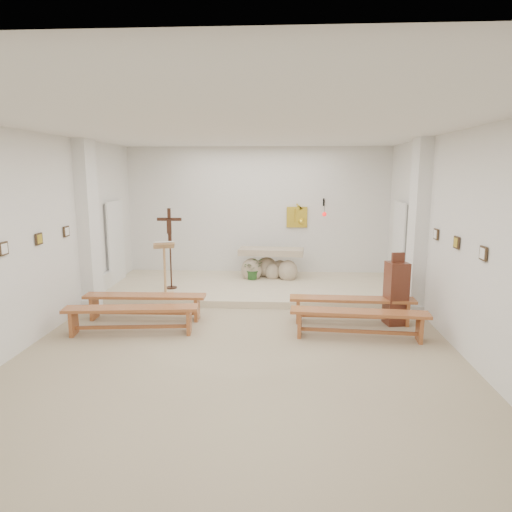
# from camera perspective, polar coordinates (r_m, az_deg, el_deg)

# --- Properties ---
(ground) EXTENTS (7.00, 10.00, 0.00)m
(ground) POSITION_cam_1_polar(r_m,az_deg,el_deg) (7.80, -1.79, -10.88)
(ground) COLOR tan
(ground) RESTS_ON ground
(wall_left) EXTENTS (0.02, 10.00, 3.50)m
(wall_left) POSITION_cam_1_polar(r_m,az_deg,el_deg) (8.41, -26.29, 1.94)
(wall_left) COLOR silver
(wall_left) RESTS_ON ground
(wall_right) EXTENTS (0.02, 10.00, 3.50)m
(wall_right) POSITION_cam_1_polar(r_m,az_deg,el_deg) (7.85, 24.43, 1.54)
(wall_right) COLOR silver
(wall_right) RESTS_ON ground
(wall_back) EXTENTS (7.00, 0.02, 3.50)m
(wall_back) POSITION_cam_1_polar(r_m,az_deg,el_deg) (12.29, 0.22, 5.38)
(wall_back) COLOR silver
(wall_back) RESTS_ON ground
(ceiling) EXTENTS (7.00, 10.00, 0.02)m
(ceiling) POSITION_cam_1_polar(r_m,az_deg,el_deg) (7.30, -1.95, 15.57)
(ceiling) COLOR silver
(ceiling) RESTS_ON wall_back
(sanctuary_platform) EXTENTS (6.98, 3.00, 0.15)m
(sanctuary_platform) POSITION_cam_1_polar(r_m,az_deg,el_deg) (11.11, -0.20, -3.94)
(sanctuary_platform) COLOR beige
(sanctuary_platform) RESTS_ON ground
(pilaster_left) EXTENTS (0.26, 0.55, 3.50)m
(pilaster_left) POSITION_cam_1_polar(r_m,az_deg,el_deg) (10.13, -20.18, 3.65)
(pilaster_left) COLOR white
(pilaster_left) RESTS_ON ground
(pilaster_right) EXTENTS (0.26, 0.55, 3.50)m
(pilaster_right) POSITION_cam_1_polar(r_m,az_deg,el_deg) (9.69, 19.57, 3.41)
(pilaster_right) COLOR white
(pilaster_right) RESTS_ON ground
(gold_wall_relief) EXTENTS (0.55, 0.04, 0.55)m
(gold_wall_relief) POSITION_cam_1_polar(r_m,az_deg,el_deg) (12.26, 5.14, 4.86)
(gold_wall_relief) COLOR gold
(gold_wall_relief) RESTS_ON wall_back
(sanctuary_lamp) EXTENTS (0.11, 0.36, 0.44)m
(sanctuary_lamp) POSITION_cam_1_polar(r_m,az_deg,el_deg) (12.04, 8.53, 5.44)
(sanctuary_lamp) COLOR black
(sanctuary_lamp) RESTS_ON wall_back
(station_frame_left_front) EXTENTS (0.03, 0.20, 0.20)m
(station_frame_left_front) POSITION_cam_1_polar(r_m,az_deg,el_deg) (7.73, -29.03, 0.81)
(station_frame_left_front) COLOR #392919
(station_frame_left_front) RESTS_ON wall_left
(station_frame_left_mid) EXTENTS (0.03, 0.20, 0.20)m
(station_frame_left_mid) POSITION_cam_1_polar(r_m,az_deg,el_deg) (8.58, -25.51, 1.94)
(station_frame_left_mid) COLOR #392919
(station_frame_left_mid) RESTS_ON wall_left
(station_frame_left_rear) EXTENTS (0.03, 0.20, 0.20)m
(station_frame_left_rear) POSITION_cam_1_polar(r_m,az_deg,el_deg) (9.46, -22.63, 2.86)
(station_frame_left_rear) COLOR #392919
(station_frame_left_rear) RESTS_ON wall_left
(station_frame_right_front) EXTENTS (0.03, 0.20, 0.20)m
(station_frame_right_front) POSITION_cam_1_polar(r_m,az_deg,el_deg) (7.11, 26.55, 0.30)
(station_frame_right_front) COLOR #392919
(station_frame_right_front) RESTS_ON wall_right
(station_frame_right_mid) EXTENTS (0.03, 0.20, 0.20)m
(station_frame_right_mid) POSITION_cam_1_polar(r_m,az_deg,el_deg) (8.03, 23.78, 1.56)
(station_frame_right_mid) COLOR #392919
(station_frame_right_mid) RESTS_ON wall_right
(station_frame_right_rear) EXTENTS (0.03, 0.20, 0.20)m
(station_frame_right_rear) POSITION_cam_1_polar(r_m,az_deg,el_deg) (8.97, 21.58, 2.56)
(station_frame_right_rear) COLOR #392919
(station_frame_right_rear) RESTS_ON wall_right
(radiator_left) EXTENTS (0.10, 0.85, 0.52)m
(radiator_left) POSITION_cam_1_polar(r_m,az_deg,el_deg) (11.05, -18.55, -3.54)
(radiator_left) COLOR silver
(radiator_left) RESTS_ON ground
(radiator_right) EXTENTS (0.10, 0.85, 0.52)m
(radiator_right) POSITION_cam_1_polar(r_m,az_deg,el_deg) (10.63, 18.36, -4.06)
(radiator_right) COLOR silver
(radiator_right) RESTS_ON ground
(altar) EXTENTS (1.67, 0.78, 0.84)m
(altar) POSITION_cam_1_polar(r_m,az_deg,el_deg) (11.71, 1.79, -1.19)
(altar) COLOR #BAAB8E
(altar) RESTS_ON sanctuary_platform
(lectern) EXTENTS (0.52, 0.48, 1.24)m
(lectern) POSITION_cam_1_polar(r_m,az_deg,el_deg) (10.13, -11.34, -1.57)
(lectern) COLOR tan
(lectern) RESTS_ON sanctuary_platform
(crucifix_stand) EXTENTS (0.57, 0.25, 1.88)m
(crucifix_stand) POSITION_cam_1_polar(r_m,az_deg,el_deg) (10.70, -10.70, 1.65)
(crucifix_stand) COLOR #3A1C12
(crucifix_stand) RESTS_ON sanctuary_platform
(potted_plant) EXTENTS (0.62, 0.58, 0.56)m
(potted_plant) POSITION_cam_1_polar(r_m,az_deg,el_deg) (11.56, -0.38, -1.57)
(potted_plant) COLOR #255221
(potted_plant) RESTS_ON sanctuary_platform
(donation_pedestal) EXTENTS (0.43, 0.43, 1.38)m
(donation_pedestal) POSITION_cam_1_polar(r_m,az_deg,el_deg) (8.97, 17.10, -4.42)
(donation_pedestal) COLOR #5C291A
(donation_pedestal) RESTS_ON ground
(bench_left_front) EXTENTS (2.35, 0.42, 0.50)m
(bench_left_front) POSITION_cam_1_polar(r_m,az_deg,el_deg) (9.16, -13.69, -5.46)
(bench_left_front) COLOR #A55A30
(bench_left_front) RESTS_ON ground
(bench_right_front) EXTENTS (2.36, 0.44, 0.50)m
(bench_right_front) POSITION_cam_1_polar(r_m,az_deg,el_deg) (8.87, 11.88, -5.91)
(bench_right_front) COLOR #A55A30
(bench_right_front) RESTS_ON ground
(bench_left_second) EXTENTS (2.37, 0.61, 0.50)m
(bench_left_second) POSITION_cam_1_polar(r_m,az_deg,el_deg) (8.41, -15.33, -6.98)
(bench_left_second) COLOR #A55A30
(bench_left_second) RESTS_ON ground
(bench_right_second) EXTENTS (2.37, 0.55, 0.50)m
(bench_right_second) POSITION_cam_1_polar(r_m,az_deg,el_deg) (8.09, 12.74, -7.55)
(bench_right_second) COLOR #A55A30
(bench_right_second) RESTS_ON ground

